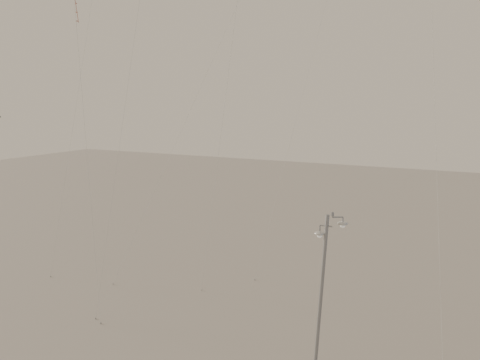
% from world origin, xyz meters
% --- Properties ---
extents(ground, '(160.00, 160.00, 0.00)m').
position_xyz_m(ground, '(0.00, 0.00, 0.00)').
color(ground, gray).
rests_on(ground, ground).
extents(street_lamp, '(1.55, 0.77, 8.22)m').
position_xyz_m(street_lamp, '(8.67, 1.85, 4.39)').
color(street_lamp, '#919399').
rests_on(street_lamp, ground).
extents(kite_3, '(1.19, 0.42, 19.79)m').
position_xyz_m(kite_3, '(-5.63, 1.23, 15.35)').
color(kite_3, maroon).
rests_on(kite_3, ground).
extents(kite_4, '(3.63, 11.22, 23.19)m').
position_xyz_m(kite_4, '(12.23, 7.41, 16.61)').
color(kite_4, black).
rests_on(kite_4, ground).
extents(kite_7, '(4.44, 15.83, 25.44)m').
position_xyz_m(kite_7, '(-5.62, 19.80, 20.62)').
color(kite_7, maroon).
rests_on(kite_7, ground).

